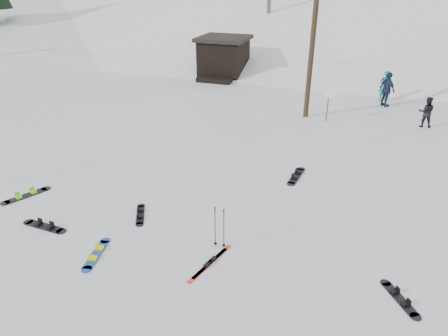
% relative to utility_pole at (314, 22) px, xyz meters
% --- Properties ---
extents(ground, '(200.00, 200.00, 0.00)m').
position_rel_utility_pole_xyz_m(ground, '(-2.00, -14.00, -4.68)').
color(ground, silver).
rests_on(ground, ground).
extents(ski_slope, '(60.00, 85.24, 65.97)m').
position_rel_utility_pole_xyz_m(ski_slope, '(-2.00, 41.00, -16.68)').
color(ski_slope, white).
rests_on(ski_slope, ground).
extents(ridge_left, '(47.54, 95.03, 58.38)m').
position_rel_utility_pole_xyz_m(ridge_left, '(-38.00, 34.00, -15.68)').
color(ridge_left, silver).
rests_on(ridge_left, ground).
extents(treeline_left, '(20.00, 64.00, 10.00)m').
position_rel_utility_pole_xyz_m(treeline_left, '(-36.00, 26.00, -4.68)').
color(treeline_left, black).
rests_on(treeline_left, ground).
extents(treeline_crest, '(50.00, 6.00, 10.00)m').
position_rel_utility_pole_xyz_m(treeline_crest, '(-2.00, 72.00, -4.68)').
color(treeline_crest, black).
rests_on(treeline_crest, ski_slope).
extents(utility_pole, '(2.00, 0.26, 9.00)m').
position_rel_utility_pole_xyz_m(utility_pole, '(0.00, 0.00, 0.00)').
color(utility_pole, '#3A2819').
rests_on(utility_pole, ground).
extents(trail_sign, '(0.50, 0.09, 1.85)m').
position_rel_utility_pole_xyz_m(trail_sign, '(1.10, -0.42, -3.41)').
color(trail_sign, '#595B60').
rests_on(trail_sign, ground).
extents(lift_hut, '(3.40, 4.10, 2.75)m').
position_rel_utility_pole_xyz_m(lift_hut, '(-7.00, 6.94, -3.32)').
color(lift_hut, black).
rests_on(lift_hut, ground).
extents(hero_snowboard, '(0.52, 1.47, 0.10)m').
position_rel_utility_pole_xyz_m(hero_snowboard, '(-3.60, -13.30, -4.65)').
color(hero_snowboard, '#1A4DAE').
rests_on(hero_snowboard, ground).
extents(hero_skis, '(0.59, 1.78, 0.09)m').
position_rel_utility_pole_xyz_m(hero_skis, '(-0.55, -12.63, -4.65)').
color(hero_skis, red).
rests_on(hero_skis, ground).
extents(ski_poles, '(0.35, 0.09, 1.25)m').
position_rel_utility_pole_xyz_m(ski_poles, '(-0.56, -11.84, -4.04)').
color(ski_poles, black).
rests_on(ski_poles, ground).
extents(board_scatter_a, '(1.57, 0.36, 0.11)m').
position_rel_utility_pole_xyz_m(board_scatter_a, '(-5.86, -12.70, -4.65)').
color(board_scatter_a, black).
rests_on(board_scatter_a, ground).
extents(board_scatter_b, '(0.74, 1.20, 0.09)m').
position_rel_utility_pole_xyz_m(board_scatter_b, '(-3.46, -11.19, -4.66)').
color(board_scatter_b, black).
rests_on(board_scatter_b, ground).
extents(board_scatter_c, '(0.90, 1.54, 0.12)m').
position_rel_utility_pole_xyz_m(board_scatter_c, '(-7.74, -11.42, -4.65)').
color(board_scatter_c, black).
rests_on(board_scatter_c, ground).
extents(board_scatter_d, '(0.87, 1.17, 0.10)m').
position_rel_utility_pole_xyz_m(board_scatter_d, '(4.12, -12.35, -4.66)').
color(board_scatter_d, black).
rests_on(board_scatter_d, ground).
extents(board_scatter_f, '(0.46, 1.63, 0.11)m').
position_rel_utility_pole_xyz_m(board_scatter_f, '(0.74, -6.96, -4.65)').
color(board_scatter_f, black).
rests_on(board_scatter_f, ground).
extents(skier_teal, '(0.76, 0.66, 1.76)m').
position_rel_utility_pole_xyz_m(skier_teal, '(3.82, 4.35, -3.80)').
color(skier_teal, '#0D867A').
rests_on(skier_teal, ground).
extents(skier_dark, '(0.73, 0.57, 1.50)m').
position_rel_utility_pole_xyz_m(skier_dark, '(5.71, 0.36, -3.93)').
color(skier_dark, black).
rests_on(skier_dark, ground).
extents(skier_navy, '(1.07, 1.16, 1.91)m').
position_rel_utility_pole_xyz_m(skier_navy, '(3.94, 3.21, -3.72)').
color(skier_navy, '#1D2949').
rests_on(skier_navy, ground).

